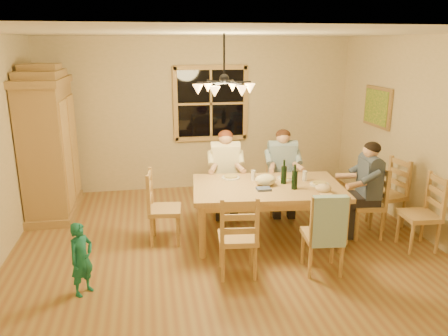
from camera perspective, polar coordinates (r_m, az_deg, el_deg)
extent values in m
plane|color=#925E35|center=(5.92, 0.01, -9.86)|extent=(5.50, 5.50, 0.00)
cube|color=white|center=(5.34, 0.02, 17.24)|extent=(5.50, 5.00, 0.02)
cube|color=#CABB8E|center=(7.90, -3.20, 6.96)|extent=(5.50, 0.02, 2.70)
cube|color=#CABB8E|center=(6.53, 24.54, 3.65)|extent=(0.02, 5.00, 2.70)
cube|color=black|center=(7.88, -1.75, 8.43)|extent=(1.20, 0.03, 1.20)
cube|color=tan|center=(7.86, -1.73, 8.41)|extent=(1.30, 0.06, 1.30)
cube|color=olive|center=(7.48, 19.44, 7.52)|extent=(0.04, 0.78, 0.64)
cube|color=#1E6B2D|center=(7.47, 19.23, 7.52)|extent=(0.02, 0.68, 0.54)
cylinder|color=black|center=(5.34, 0.02, 14.40)|extent=(0.02, 0.02, 0.53)
sphere|color=black|center=(5.35, 0.02, 11.56)|extent=(0.12, 0.12, 0.12)
cylinder|color=black|center=(5.38, 1.73, 11.15)|extent=(0.34, 0.02, 0.02)
cone|color=#FFB259|center=(5.43, 3.40, 10.32)|extent=(0.13, 0.13, 0.12)
cylinder|color=black|center=(5.50, 0.59, 11.26)|extent=(0.19, 0.31, 0.02)
cone|color=#FFB259|center=(5.66, 1.14, 10.58)|extent=(0.13, 0.13, 0.12)
cylinder|color=black|center=(5.48, -1.08, 11.24)|extent=(0.19, 0.31, 0.02)
cone|color=#FFB259|center=(5.61, -2.13, 10.52)|extent=(0.13, 0.13, 0.12)
cylinder|color=black|center=(5.33, -1.71, 11.10)|extent=(0.34, 0.02, 0.02)
cone|color=#FFB259|center=(5.31, -3.44, 10.20)|extent=(0.13, 0.13, 0.12)
cylinder|color=black|center=(5.20, -0.59, 10.99)|extent=(0.19, 0.31, 0.02)
cone|color=#FFB259|center=(5.06, -1.23, 9.94)|extent=(0.13, 0.13, 0.12)
cylinder|color=black|center=(5.23, 1.17, 11.02)|extent=(0.19, 0.31, 0.02)
cone|color=#FFB259|center=(5.12, 2.36, 10.00)|extent=(0.13, 0.13, 0.12)
cube|color=olive|center=(7.19, -21.84, 2.09)|extent=(0.60, 1.30, 2.00)
cube|color=olive|center=(7.03, -22.73, 10.42)|extent=(0.66, 1.40, 0.10)
cube|color=olive|center=(7.02, -22.82, 11.23)|extent=(0.58, 1.00, 0.12)
cube|color=olive|center=(7.02, -22.91, 12.04)|extent=(0.52, 0.55, 0.10)
cube|color=tan|center=(6.81, -19.82, 1.58)|extent=(0.03, 0.55, 1.60)
cube|color=tan|center=(7.45, -19.03, 2.81)|extent=(0.03, 0.55, 1.60)
cube|color=olive|center=(7.45, -21.10, -4.95)|extent=(0.66, 1.40, 0.12)
cube|color=#AF864D|center=(5.85, 5.72, -2.58)|extent=(2.09, 1.41, 0.06)
cube|color=tan|center=(5.87, 5.69, -3.32)|extent=(1.92, 1.24, 0.10)
cylinder|color=tan|center=(5.44, -2.84, -8.28)|extent=(0.09, 0.09, 0.70)
cylinder|color=tan|center=(5.75, 15.29, -7.48)|extent=(0.09, 0.09, 0.70)
cylinder|color=tan|center=(6.37, -3.06, -4.58)|extent=(0.09, 0.09, 0.70)
cylinder|color=tan|center=(6.63, 12.48, -4.09)|extent=(0.09, 0.09, 0.70)
cube|color=tan|center=(6.75, 0.19, -2.43)|extent=(0.48, 0.46, 0.06)
cube|color=tan|center=(6.67, 0.20, -0.23)|extent=(0.38, 0.09, 0.54)
cube|color=tan|center=(6.87, 7.51, -2.25)|extent=(0.48, 0.46, 0.06)
cube|color=tan|center=(6.79, 7.59, -0.08)|extent=(0.38, 0.09, 0.54)
cube|color=tan|center=(5.03, 1.81, -9.12)|extent=(0.48, 0.46, 0.06)
cube|color=tan|center=(4.92, 1.83, -6.27)|extent=(0.38, 0.09, 0.54)
cube|color=tan|center=(5.21, 12.78, -8.57)|extent=(0.48, 0.46, 0.06)
cube|color=tan|center=(5.11, 12.96, -5.81)|extent=(0.38, 0.09, 0.54)
cube|color=tan|center=(5.87, -7.72, -5.46)|extent=(0.46, 0.48, 0.06)
cube|color=tan|center=(5.78, -7.82, -2.97)|extent=(0.09, 0.38, 0.54)
cube|color=tan|center=(6.31, 18.04, -4.59)|extent=(0.46, 0.48, 0.06)
cube|color=tan|center=(6.23, 18.25, -2.26)|extent=(0.09, 0.38, 0.54)
cube|color=beige|center=(6.64, 0.20, 0.76)|extent=(0.42, 0.26, 0.52)
cube|color=#262328|center=(6.73, 0.19, -1.79)|extent=(0.42, 0.46, 0.14)
sphere|color=tan|center=(6.55, 0.20, 3.97)|extent=(0.21, 0.21, 0.21)
ellipsoid|color=#592614|center=(6.55, 0.20, 4.23)|extent=(0.22, 0.22, 0.17)
cube|color=#2F5D83|center=(6.76, 7.63, 0.89)|extent=(0.42, 0.26, 0.52)
cube|color=#262328|center=(6.85, 7.53, -1.61)|extent=(0.42, 0.46, 0.14)
sphere|color=tan|center=(6.68, 7.75, 4.04)|extent=(0.21, 0.21, 0.21)
ellipsoid|color=#381E11|center=(6.67, 7.76, 4.30)|extent=(0.22, 0.22, 0.17)
cube|color=#3E4B64|center=(6.19, 18.35, -1.20)|extent=(0.26, 0.42, 0.52)
cube|color=#262328|center=(6.29, 18.10, -3.91)|extent=(0.46, 0.42, 0.14)
sphere|color=tan|center=(6.10, 18.66, 2.21)|extent=(0.21, 0.21, 0.21)
ellipsoid|color=black|center=(6.09, 18.68, 2.49)|extent=(0.22, 0.22, 0.17)
cube|color=#97C2CC|center=(4.95, 13.58, -6.83)|extent=(0.39, 0.14, 0.58)
cylinder|color=black|center=(5.90, 7.83, -0.49)|extent=(0.08, 0.08, 0.33)
cylinder|color=black|center=(5.70, 9.22, -1.14)|extent=(0.08, 0.08, 0.33)
cylinder|color=white|center=(6.12, 0.88, -1.26)|extent=(0.26, 0.26, 0.02)
cylinder|color=white|center=(6.16, 8.17, -1.32)|extent=(0.26, 0.26, 0.02)
cylinder|color=white|center=(5.97, 12.35, -2.08)|extent=(0.26, 0.26, 0.02)
cylinder|color=silver|center=(6.03, 3.86, -0.95)|extent=(0.06, 0.06, 0.14)
cylinder|color=silver|center=(6.09, 10.51, -1.01)|extent=(0.06, 0.06, 0.14)
ellipsoid|color=beige|center=(5.67, 12.85, -2.60)|extent=(0.20, 0.20, 0.11)
cube|color=#465381|center=(5.65, 5.19, -2.74)|extent=(0.19, 0.16, 0.03)
ellipsoid|color=beige|center=(5.82, 5.44, -1.56)|extent=(0.28, 0.22, 0.15)
imported|color=#186F60|center=(4.91, -18.11, -11.21)|extent=(0.34, 0.35, 0.80)
cube|color=tan|center=(6.17, 24.15, -5.72)|extent=(0.45, 0.47, 0.06)
cube|color=tan|center=(6.08, 24.44, -3.34)|extent=(0.08, 0.38, 0.54)
cube|color=tan|center=(6.79, 20.49, -3.38)|extent=(0.50, 0.51, 0.06)
cube|color=tan|center=(6.71, 20.71, -1.21)|extent=(0.12, 0.38, 0.54)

